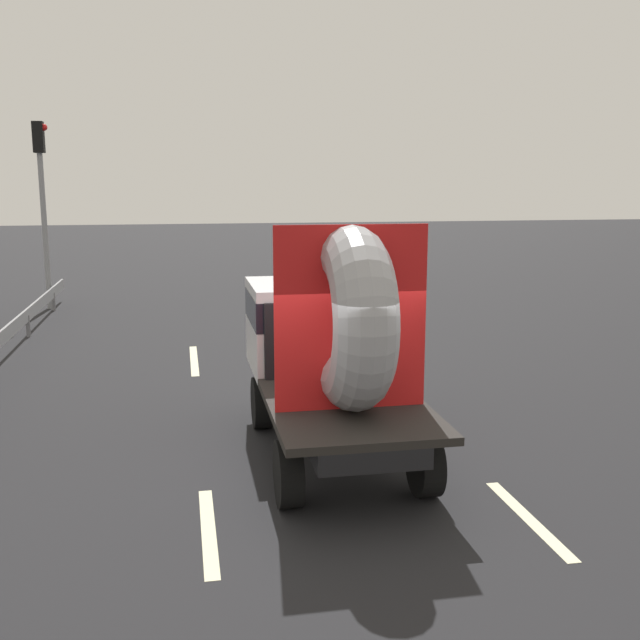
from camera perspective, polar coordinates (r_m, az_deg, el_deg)
ground_plane at (r=9.78m, az=0.98°, el=-12.40°), size 120.00×120.00×0.00m
flatbed_truck at (r=10.47m, az=0.69°, el=-1.43°), size 2.02×4.70×3.32m
distant_sedan at (r=26.96m, az=1.55°, el=3.95°), size 1.67×3.89×1.27m
traffic_light at (r=23.77m, az=-20.64°, el=9.52°), size 0.42×0.36×5.55m
guardrail at (r=17.90m, az=-22.79°, el=-0.80°), size 0.10×15.50×0.71m
lane_dash_left_near at (r=8.65m, az=-8.60°, el=-15.73°), size 0.16×2.17×0.01m
lane_dash_left_far at (r=16.30m, az=-9.69°, el=-3.07°), size 0.16×2.74×0.01m
lane_dash_right_near at (r=9.15m, az=15.78°, el=-14.50°), size 0.16×2.07×0.01m
lane_dash_right_far at (r=16.33m, az=3.25°, el=-2.91°), size 0.16×2.83×0.01m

